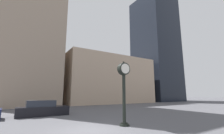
{
  "coord_description": "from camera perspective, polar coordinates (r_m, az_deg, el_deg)",
  "views": [
    {
      "loc": [
        -3.88,
        -8.61,
        2.15
      ],
      "look_at": [
        8.24,
        10.8,
        6.26
      ],
      "focal_mm": 24.0,
      "sensor_mm": 36.0,
      "label": 1
    }
  ],
  "objects": [
    {
      "name": "building_tall_tower",
      "position": [
        34.95,
        -27.97,
        11.99
      ],
      "size": [
        10.44,
        12.0,
        29.27
      ],
      "color": "gray",
      "rests_on": "ground_plane"
    },
    {
      "name": "car_black",
      "position": [
        16.99,
        -24.98,
        -14.37
      ],
      "size": [
        4.83,
        1.83,
        1.51
      ],
      "rotation": [
        0.0,
        0.0,
        0.03
      ],
      "color": "black",
      "rests_on": "ground_plane"
    },
    {
      "name": "ground_plane",
      "position": [
        9.69,
        -8.17,
        -22.9
      ],
      "size": [
        200.0,
        200.0,
        0.0
      ],
      "primitive_type": "plane",
      "color": "#515156"
    },
    {
      "name": "street_clock",
      "position": [
        10.78,
        4.54,
        -6.66
      ],
      "size": [
        0.88,
        0.69,
        4.5
      ],
      "color": "black",
      "rests_on": "ground_plane"
    },
    {
      "name": "building_storefront_row",
      "position": [
        37.74,
        -2.13,
        -5.17
      ],
      "size": [
        21.28,
        12.0,
        10.89
      ],
      "color": "tan",
      "rests_on": "ground_plane"
    },
    {
      "name": "building_glass_modern",
      "position": [
        51.49,
        16.09,
        6.74
      ],
      "size": [
        11.21,
        12.0,
        33.56
      ],
      "color": "black",
      "rests_on": "ground_plane"
    }
  ]
}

